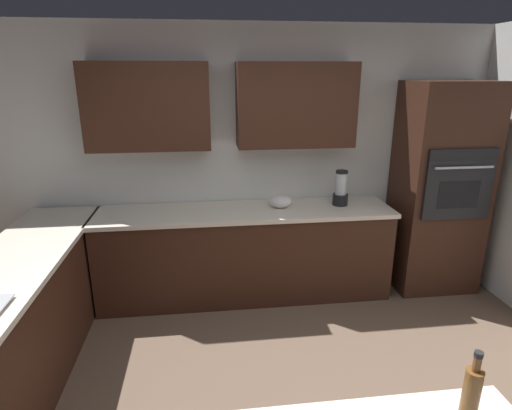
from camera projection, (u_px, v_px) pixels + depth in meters
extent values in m
cube|color=silver|center=(251.00, 160.00, 4.20)|extent=(6.00, 0.10, 2.60)
cube|color=#381E14|center=(296.00, 105.00, 3.87)|extent=(1.10, 0.34, 0.77)
cube|color=#381E14|center=(148.00, 107.00, 3.71)|extent=(1.10, 0.34, 0.77)
cube|color=#381E14|center=(245.00, 255.00, 4.10)|extent=(2.80, 0.60, 0.86)
cube|color=silver|center=(245.00, 212.00, 3.96)|extent=(2.84, 0.64, 0.04)
cube|color=#381E14|center=(9.00, 340.00, 2.79)|extent=(0.60, 2.90, 0.86)
cube|color=#381E14|center=(439.00, 189.00, 4.14)|extent=(0.80, 0.60, 2.08)
cube|color=black|center=(458.00, 190.00, 3.82)|extent=(0.66, 0.03, 0.56)
cube|color=black|center=(459.00, 195.00, 3.82)|extent=(0.40, 0.01, 0.26)
cube|color=black|center=(464.00, 155.00, 3.72)|extent=(0.66, 0.02, 0.11)
cylinder|color=silver|center=(464.00, 168.00, 3.72)|extent=(0.56, 0.02, 0.02)
cylinder|color=black|center=(340.00, 199.00, 4.09)|extent=(0.15, 0.15, 0.11)
cylinder|color=silver|center=(341.00, 184.00, 4.04)|extent=(0.11, 0.11, 0.21)
cylinder|color=black|center=(342.00, 172.00, 4.01)|extent=(0.12, 0.12, 0.03)
ellipsoid|color=white|center=(280.00, 201.00, 4.02)|extent=(0.22, 0.22, 0.12)
cylinder|color=brown|center=(470.00, 398.00, 1.51)|extent=(0.06, 0.06, 0.24)
cylinder|color=brown|center=(477.00, 364.00, 1.46)|extent=(0.03, 0.03, 0.06)
cylinder|color=black|center=(479.00, 354.00, 1.45)|extent=(0.03, 0.03, 0.02)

